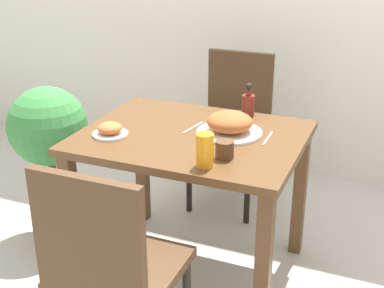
{
  "coord_description": "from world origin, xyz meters",
  "views": [
    {
      "loc": [
        0.87,
        -2.09,
        1.62
      ],
      "look_at": [
        0.0,
        0.0,
        0.68
      ],
      "focal_mm": 50.0,
      "sensor_mm": 36.0,
      "label": 1
    }
  ],
  "objects_px": {
    "food_plate": "(230,124)",
    "chair_far": "(233,120)",
    "chair_near": "(109,265)",
    "juice_glass": "(205,150)",
    "sauce_bottle": "(248,104)",
    "potted_plant_left": "(49,141)",
    "side_plate": "(110,130)",
    "drink_cup": "(225,149)"
  },
  "relations": [
    {
      "from": "food_plate",
      "to": "chair_far",
      "type": "bearing_deg",
      "value": 106.53
    },
    {
      "from": "food_plate",
      "to": "chair_near",
      "type": "bearing_deg",
      "value": -99.76
    },
    {
      "from": "juice_glass",
      "to": "sauce_bottle",
      "type": "bearing_deg",
      "value": 91.43
    },
    {
      "from": "chair_near",
      "to": "potted_plant_left",
      "type": "bearing_deg",
      "value": -43.82
    },
    {
      "from": "side_plate",
      "to": "chair_far",
      "type": "bearing_deg",
      "value": 73.41
    },
    {
      "from": "side_plate",
      "to": "potted_plant_left",
      "type": "xyz_separation_m",
      "value": [
        -0.5,
        0.2,
        -0.21
      ]
    },
    {
      "from": "food_plate",
      "to": "potted_plant_left",
      "type": "distance_m",
      "value": 1.02
    },
    {
      "from": "chair_far",
      "to": "potted_plant_left",
      "type": "bearing_deg",
      "value": -136.49
    },
    {
      "from": "juice_glass",
      "to": "potted_plant_left",
      "type": "distance_m",
      "value": 1.1
    },
    {
      "from": "drink_cup",
      "to": "side_plate",
      "type": "bearing_deg",
      "value": 176.27
    },
    {
      "from": "side_plate",
      "to": "drink_cup",
      "type": "height_order",
      "value": "drink_cup"
    },
    {
      "from": "food_plate",
      "to": "drink_cup",
      "type": "bearing_deg",
      "value": -75.46
    },
    {
      "from": "juice_glass",
      "to": "sauce_bottle",
      "type": "distance_m",
      "value": 0.64
    },
    {
      "from": "chair_far",
      "to": "food_plate",
      "type": "bearing_deg",
      "value": -73.47
    },
    {
      "from": "drink_cup",
      "to": "juice_glass",
      "type": "bearing_deg",
      "value": -113.81
    },
    {
      "from": "chair_far",
      "to": "potted_plant_left",
      "type": "relative_size",
      "value": 1.09
    },
    {
      "from": "side_plate",
      "to": "sauce_bottle",
      "type": "relative_size",
      "value": 0.96
    },
    {
      "from": "chair_near",
      "to": "chair_far",
      "type": "bearing_deg",
      "value": -87.58
    },
    {
      "from": "juice_glass",
      "to": "potted_plant_left",
      "type": "bearing_deg",
      "value": 161.54
    },
    {
      "from": "chair_near",
      "to": "side_plate",
      "type": "height_order",
      "value": "chair_near"
    },
    {
      "from": "sauce_bottle",
      "to": "potted_plant_left",
      "type": "distance_m",
      "value": 1.07
    },
    {
      "from": "side_plate",
      "to": "drink_cup",
      "type": "bearing_deg",
      "value": -3.73
    },
    {
      "from": "chair_near",
      "to": "potted_plant_left",
      "type": "height_order",
      "value": "chair_near"
    },
    {
      "from": "chair_near",
      "to": "sauce_bottle",
      "type": "height_order",
      "value": "chair_near"
    },
    {
      "from": "chair_far",
      "to": "side_plate",
      "type": "xyz_separation_m",
      "value": [
        -0.28,
        -0.94,
        0.23
      ]
    },
    {
      "from": "potted_plant_left",
      "to": "juice_glass",
      "type": "bearing_deg",
      "value": -18.46
    },
    {
      "from": "drink_cup",
      "to": "chair_far",
      "type": "bearing_deg",
      "value": 105.99
    },
    {
      "from": "chair_far",
      "to": "sauce_bottle",
      "type": "xyz_separation_m",
      "value": [
        0.22,
        -0.45,
        0.27
      ]
    },
    {
      "from": "juice_glass",
      "to": "chair_near",
      "type": "bearing_deg",
      "value": -109.49
    },
    {
      "from": "chair_near",
      "to": "drink_cup",
      "type": "distance_m",
      "value": 0.66
    },
    {
      "from": "side_plate",
      "to": "sauce_bottle",
      "type": "distance_m",
      "value": 0.7
    },
    {
      "from": "chair_near",
      "to": "chair_far",
      "type": "height_order",
      "value": "same"
    },
    {
      "from": "food_plate",
      "to": "sauce_bottle",
      "type": "relative_size",
      "value": 1.78
    },
    {
      "from": "food_plate",
      "to": "juice_glass",
      "type": "bearing_deg",
      "value": -86.51
    },
    {
      "from": "drink_cup",
      "to": "sauce_bottle",
      "type": "xyz_separation_m",
      "value": [
        -0.06,
        0.53,
        0.03
      ]
    },
    {
      "from": "chair_near",
      "to": "chair_far",
      "type": "relative_size",
      "value": 1.0
    },
    {
      "from": "food_plate",
      "to": "drink_cup",
      "type": "relative_size",
      "value": 3.93
    },
    {
      "from": "side_plate",
      "to": "potted_plant_left",
      "type": "bearing_deg",
      "value": 158.49
    },
    {
      "from": "chair_near",
      "to": "food_plate",
      "type": "relative_size",
      "value": 3.06
    },
    {
      "from": "food_plate",
      "to": "side_plate",
      "type": "bearing_deg",
      "value": -155.01
    },
    {
      "from": "drink_cup",
      "to": "sauce_bottle",
      "type": "height_order",
      "value": "sauce_bottle"
    },
    {
      "from": "drink_cup",
      "to": "food_plate",
      "type": "bearing_deg",
      "value": 104.54
    }
  ]
}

